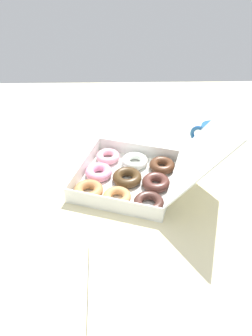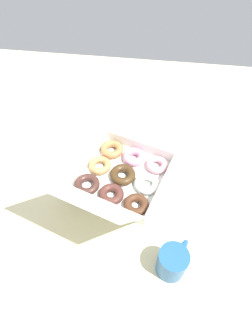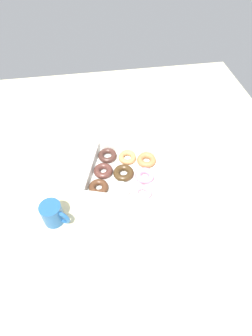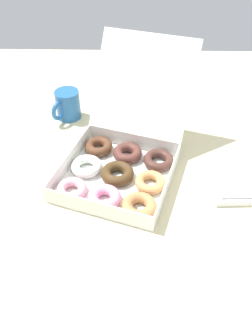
# 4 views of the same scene
# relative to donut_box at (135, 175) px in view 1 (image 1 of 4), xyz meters

# --- Properties ---
(ground_plane) EXTENTS (1.80, 1.80, 0.02)m
(ground_plane) POSITION_rel_donut_box_xyz_m (0.04, -0.01, -0.05)
(ground_plane) COLOR beige
(donut_box) EXTENTS (0.43, 0.54, 0.31)m
(donut_box) POSITION_rel_donut_box_xyz_m (0.00, 0.00, 0.00)
(donut_box) COLOR white
(donut_box) RESTS_ON ground_plane
(keyboard) EXTENTS (0.42, 0.16, 0.02)m
(keyboard) POSITION_rel_donut_box_xyz_m (0.46, -0.05, -0.03)
(keyboard) COLOR white
(keyboard) RESTS_ON ground_plane
(coffee_mug) EXTENTS (0.09, 0.12, 0.10)m
(coffee_mug) POSITION_rel_donut_box_xyz_m (-0.20, 0.29, 0.02)
(coffee_mug) COLOR #235A99
(coffee_mug) RESTS_ON ground_plane
(paper_napkin) EXTENTS (0.14, 0.14, 0.00)m
(paper_napkin) POSITION_rel_donut_box_xyz_m (0.12, -0.30, -0.04)
(paper_napkin) COLOR white
(paper_napkin) RESTS_ON ground_plane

